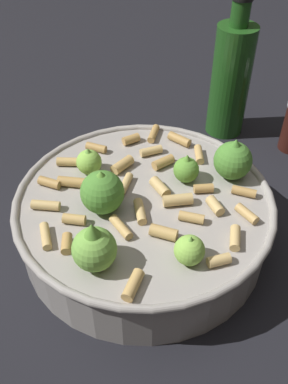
{
  "coord_description": "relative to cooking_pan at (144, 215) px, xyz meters",
  "views": [
    {
      "loc": [
        0.35,
        -0.02,
        0.39
      ],
      "look_at": [
        0.0,
        0.0,
        0.08
      ],
      "focal_mm": 39.74,
      "sensor_mm": 36.0,
      "label": 1
    }
  ],
  "objects": [
    {
      "name": "ground_plane",
      "position": [
        -0.0,
        -0.0,
        -0.04
      ],
      "size": [
        2.4,
        2.4,
        0.0
      ],
      "primitive_type": "plane",
      "color": "black"
    },
    {
      "name": "cooking_pan",
      "position": [
        0.0,
        0.0,
        0.0
      ],
      "size": [
        0.3,
        0.3,
        0.12
      ],
      "color": "#9E9993",
      "rests_on": "ground"
    },
    {
      "name": "olive_oil_bottle",
      "position": [
        -0.23,
        0.14,
        0.05
      ],
      "size": [
        0.06,
        0.06,
        0.22
      ],
      "color": "#1E4C19",
      "rests_on": "ground"
    }
  ]
}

